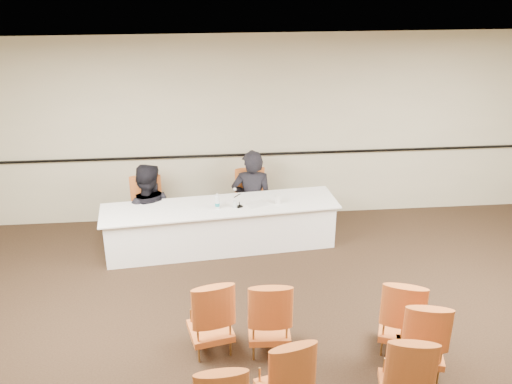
% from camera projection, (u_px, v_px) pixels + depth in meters
% --- Properties ---
extents(floor, '(10.00, 10.00, 0.00)m').
position_uv_depth(floor, '(304.00, 381.00, 6.01)').
color(floor, black).
rests_on(floor, ground).
extents(ceiling, '(10.00, 10.00, 0.00)m').
position_uv_depth(ceiling, '(317.00, 104.00, 4.79)').
color(ceiling, silver).
rests_on(ceiling, ground).
extents(wall_back, '(10.00, 0.04, 3.00)m').
position_uv_depth(wall_back, '(265.00, 129.00, 9.04)').
color(wall_back, beige).
rests_on(wall_back, ground).
extents(wall_rail, '(9.80, 0.04, 0.03)m').
position_uv_depth(wall_rail, '(265.00, 154.00, 9.17)').
color(wall_rail, black).
rests_on(wall_rail, wall_back).
extents(panel_table, '(3.53, 1.15, 0.69)m').
position_uv_depth(panel_table, '(221.00, 227.00, 8.49)').
color(panel_table, white).
rests_on(panel_table, ground).
extents(panelist_main, '(0.70, 0.50, 1.80)m').
position_uv_depth(panelist_main, '(252.00, 204.00, 9.03)').
color(panelist_main, black).
rests_on(panelist_main, ground).
extents(panelist_main_chair, '(0.55, 0.55, 0.95)m').
position_uv_depth(panelist_main_chair, '(252.00, 201.00, 9.01)').
color(panelist_main_chair, orange).
rests_on(panelist_main_chair, ground).
extents(panelist_second, '(0.89, 0.72, 1.75)m').
position_uv_depth(panelist_second, '(148.00, 217.00, 8.78)').
color(panelist_second, black).
rests_on(panelist_second, ground).
extents(panelist_second_chair, '(0.55, 0.55, 0.95)m').
position_uv_depth(panelist_second_chair, '(147.00, 210.00, 8.72)').
color(panelist_second_chair, orange).
rests_on(panelist_second_chair, ground).
extents(papers, '(0.36, 0.32, 0.00)m').
position_uv_depth(papers, '(257.00, 204.00, 8.38)').
color(papers, silver).
rests_on(papers, panel_table).
extents(microphone, '(0.16, 0.21, 0.26)m').
position_uv_depth(microphone, '(239.00, 199.00, 8.25)').
color(microphone, black).
rests_on(microphone, panel_table).
extents(water_bottle, '(0.09, 0.09, 0.23)m').
position_uv_depth(water_bottle, '(217.00, 201.00, 8.21)').
color(water_bottle, teal).
rests_on(water_bottle, panel_table).
extents(drinking_glass, '(0.07, 0.07, 0.10)m').
position_uv_depth(drinking_glass, '(235.00, 204.00, 8.27)').
color(drinking_glass, silver).
rests_on(drinking_glass, panel_table).
extents(coffee_cup, '(0.11, 0.11, 0.14)m').
position_uv_depth(coffee_cup, '(278.00, 199.00, 8.38)').
color(coffee_cup, silver).
rests_on(coffee_cup, panel_table).
extents(aud_chair_front_left, '(0.60, 0.60, 0.95)m').
position_uv_depth(aud_chair_front_left, '(210.00, 314.00, 6.30)').
color(aud_chair_front_left, orange).
rests_on(aud_chair_front_left, ground).
extents(aud_chair_front_mid, '(0.52, 0.52, 0.95)m').
position_uv_depth(aud_chair_front_mid, '(269.00, 314.00, 6.29)').
color(aud_chair_front_mid, orange).
rests_on(aud_chair_front_mid, ground).
extents(aud_chair_front_right, '(0.64, 0.64, 0.95)m').
position_uv_depth(aud_chair_front_right, '(402.00, 313.00, 6.31)').
color(aud_chair_front_right, orange).
rests_on(aud_chair_front_right, ground).
extents(aud_chair_back_mid, '(0.61, 0.61, 0.95)m').
position_uv_depth(aud_chair_back_mid, '(284.00, 374.00, 5.43)').
color(aud_chair_back_mid, orange).
rests_on(aud_chair_back_mid, ground).
extents(aud_chair_back_right, '(0.59, 0.59, 0.95)m').
position_uv_depth(aud_chair_back_right, '(406.00, 370.00, 5.48)').
color(aud_chair_back_right, orange).
rests_on(aud_chair_back_right, ground).
extents(aud_chair_extra, '(0.60, 0.60, 0.95)m').
position_uv_depth(aud_chair_extra, '(422.00, 335.00, 5.96)').
color(aud_chair_extra, orange).
rests_on(aud_chair_extra, ground).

